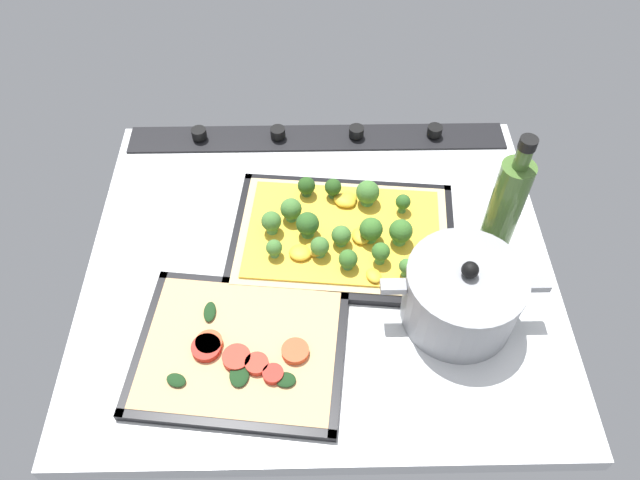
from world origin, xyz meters
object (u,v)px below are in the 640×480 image
(baking_tray_front, at_px, (343,238))
(baking_tray_back, at_px, (241,350))
(broccoli_pizza, at_px, (342,230))
(cooking_pot, at_px, (462,296))
(veggie_pizza_back, at_px, (240,350))
(oil_bottle, at_px, (505,208))

(baking_tray_front, relative_size, baking_tray_back, 1.20)
(broccoli_pizza, distance_m, cooking_pot, 0.22)
(baking_tray_front, relative_size, veggie_pizza_back, 1.31)
(baking_tray_front, bearing_deg, veggie_pizza_back, 53.12)
(baking_tray_front, xyz_separation_m, cooking_pot, (-0.16, 0.15, 0.05))
(baking_tray_back, bearing_deg, cooking_pot, -170.04)
(veggie_pizza_back, relative_size, oil_bottle, 1.24)
(broccoli_pizza, height_order, baking_tray_back, broccoli_pizza)
(oil_bottle, bearing_deg, broccoli_pizza, -6.00)
(baking_tray_front, distance_m, baking_tray_back, 0.26)
(cooking_pot, height_order, oil_bottle, oil_bottle)
(cooking_pot, bearing_deg, broccoli_pizza, -42.26)
(broccoli_pizza, distance_m, veggie_pizza_back, 0.26)
(oil_bottle, bearing_deg, baking_tray_back, 24.48)
(baking_tray_back, xyz_separation_m, oil_bottle, (-0.39, -0.18, 0.10))
(cooking_pot, bearing_deg, oil_bottle, -121.76)
(baking_tray_back, bearing_deg, oil_bottle, -155.52)
(broccoli_pizza, relative_size, veggie_pizza_back, 1.22)
(broccoli_pizza, bearing_deg, baking_tray_back, 53.11)
(veggie_pizza_back, height_order, oil_bottle, oil_bottle)
(veggie_pizza_back, xyz_separation_m, oil_bottle, (-0.39, -0.18, 0.09))
(baking_tray_front, height_order, cooking_pot, cooking_pot)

